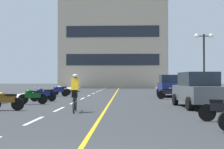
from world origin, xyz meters
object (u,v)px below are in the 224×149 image
Objects in this scene: motorcycle_2 at (6,100)px; motorcycle_7 at (61,90)px; motorcycle_1 at (224,108)px; parked_car_near at (198,90)px; motorcycle_3 at (33,96)px; cyclist_rider at (75,92)px; parked_car_mid at (170,86)px; motorcycle_5 at (169,93)px; motorcycle_6 at (58,91)px; motorcycle_4 at (43,94)px; street_lamp_mid at (204,50)px.

motorcycle_2 is 13.22m from motorcycle_7.
motorcycle_7 is (-9.13, 16.67, 0.00)m from motorcycle_1.
motorcycle_2 is (-9.31, -1.81, -0.44)m from parked_car_near.
motorcycle_3 is 5.06m from cyclist_rider.
motorcycle_1 is at bearing -91.60° from parked_car_mid.
parked_car_near is 2.55× the size of motorcycle_3.
motorcycle_6 is at bearing 160.69° from motorcycle_5.
motorcycle_5 is (8.59, 2.42, 0.00)m from motorcycle_4.
parked_car_mid is 2.50× the size of motorcycle_5.
parked_car_near is 5.29m from motorcycle_1.
motorcycle_3 is 9.74m from motorcycle_7.
street_lamp_mid is 15.41m from motorcycle_2.
cyclist_rider reaches higher than motorcycle_6.
street_lamp_mid is 2.74× the size of cyclist_rider.
motorcycle_2 and motorcycle_3 have the same top height.
street_lamp_mid is 2.85× the size of motorcycle_6.
parked_car_mid is (0.04, 9.99, 0.00)m from parked_car_near.
motorcycle_7 is (-9.56, 1.43, -0.44)m from parked_car_mid.
parked_car_mid is 2.49× the size of motorcycle_2.
motorcycle_6 is (-9.35, 9.42, -0.44)m from parked_car_near.
motorcycle_4 is at bearing -146.53° from parked_car_mid.
motorcycle_5 is 9.33m from motorcycle_6.
street_lamp_mid reaches higher than motorcycle_1.
motorcycle_3 is at bearing 169.59° from parked_car_near.
motorcycle_3 is (-9.17, -8.31, -0.44)m from parked_car_mid.
motorcycle_4 is 7.50m from motorcycle_7.
parked_car_near is at bearing -90.25° from parked_car_mid.
parked_car_near is at bearing 11.00° from motorcycle_2.
motorcycle_3 is (-11.47, -6.07, -3.22)m from street_lamp_mid.
street_lamp_mid reaches higher than motorcycle_7.
parked_car_near reaches higher than motorcycle_6.
motorcycle_2 is 11.97m from motorcycle_5.
parked_car_mid reaches higher than motorcycle_5.
street_lamp_mid is at bearing 50.21° from cyclist_rider.
street_lamp_mid is 2.87× the size of motorcycle_3.
street_lamp_mid reaches higher than cyclist_rider.
motorcycle_7 is at bearing 94.80° from motorcycle_6.
parked_car_near is 13.28m from motorcycle_6.
cyclist_rider is (3.35, -11.69, 0.41)m from motorcycle_6.
motorcycle_4 is 1.00× the size of motorcycle_5.
motorcycle_3 is at bearing 86.96° from motorcycle_2.
motorcycle_7 is at bearing 92.25° from motorcycle_3.
motorcycle_4 is at bearing -164.26° from motorcycle_5.
motorcycle_2 is at bearing -140.66° from street_lamp_mid.
motorcycle_1 is at bearing -101.85° from street_lamp_mid.
motorcycle_6 is 1.00× the size of motorcycle_7.
street_lamp_mid is at bearing 73.16° from parked_car_near.
street_lamp_mid is 13.67m from motorcycle_1.
parked_car_mid is 12.38m from motorcycle_3.
parked_car_mid is 2.58× the size of motorcycle_1.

